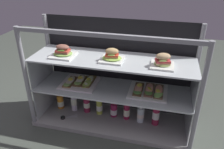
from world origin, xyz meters
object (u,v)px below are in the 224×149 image
at_px(plated_roll_sandwich_left_of_center, 63,52).
at_px(juice_bottle_near_post, 141,114).
at_px(juice_bottle_front_right_end, 114,110).
at_px(juice_bottle_tucked_behind, 156,115).
at_px(juice_bottle_front_middle, 60,102).
at_px(juice_bottle_front_left_end, 127,110).
at_px(open_sandwich_tray_right_of_center, 80,82).
at_px(plated_roll_sandwich_far_left, 112,56).
at_px(juice_bottle_back_right, 87,104).
at_px(juice_bottle_back_center, 99,105).
at_px(open_sandwich_tray_center, 149,91).
at_px(plated_roll_sandwich_near_left_corner, 163,62).
at_px(kitchen_scissors, 65,117).
at_px(juice_bottle_front_second, 74,101).

xyz_separation_m(plated_roll_sandwich_left_of_center, juice_bottle_near_post, (0.71, 0.07, -0.60)).
height_order(juice_bottle_front_right_end, juice_bottle_tucked_behind, juice_bottle_tucked_behind).
distance_m(juice_bottle_front_middle, juice_bottle_front_right_end, 0.58).
relative_size(plated_roll_sandwich_left_of_center, juice_bottle_front_left_end, 0.82).
bearing_deg(juice_bottle_near_post, open_sandwich_tray_right_of_center, -178.88).
height_order(plated_roll_sandwich_far_left, juice_bottle_front_left_end, plated_roll_sandwich_far_left).
bearing_deg(plated_roll_sandwich_left_of_center, juice_bottle_front_left_end, 8.03).
relative_size(open_sandwich_tray_right_of_center, juice_bottle_tucked_behind, 1.37).
xyz_separation_m(juice_bottle_front_middle, juice_bottle_tucked_behind, (1.00, -0.03, 0.03)).
xyz_separation_m(juice_bottle_back_right, juice_bottle_near_post, (0.56, -0.03, -0.01)).
bearing_deg(open_sandwich_tray_right_of_center, plated_roll_sandwich_far_left, -8.27).
relative_size(plated_roll_sandwich_far_left, juice_bottle_back_center, 0.77).
bearing_deg(juice_bottle_back_right, juice_bottle_back_center, -0.55).
relative_size(plated_roll_sandwich_left_of_center, juice_bottle_front_right_end, 1.03).
xyz_separation_m(plated_roll_sandwich_far_left, juice_bottle_back_right, (-0.29, 0.09, -0.59)).
xyz_separation_m(open_sandwich_tray_right_of_center, juice_bottle_back_center, (0.18, 0.04, -0.26)).
bearing_deg(juice_bottle_front_left_end, open_sandwich_tray_center, -7.36).
distance_m(open_sandwich_tray_center, juice_bottle_back_center, 0.55).
bearing_deg(juice_bottle_back_right, juice_bottle_front_right_end, -0.77).
xyz_separation_m(open_sandwich_tray_center, juice_bottle_tucked_behind, (0.09, 0.01, -0.26)).
distance_m(juice_bottle_front_right_end, juice_bottle_near_post, 0.27).
height_order(plated_roll_sandwich_left_of_center, juice_bottle_back_right, plated_roll_sandwich_left_of_center).
bearing_deg(juice_bottle_front_middle, open_sandwich_tray_center, -2.28).
height_order(open_sandwich_tray_right_of_center, juice_bottle_back_right, open_sandwich_tray_right_of_center).
height_order(plated_roll_sandwich_far_left, plated_roll_sandwich_near_left_corner, plated_roll_sandwich_near_left_corner).
xyz_separation_m(juice_bottle_back_center, juice_bottle_front_left_end, (0.28, -0.01, -0.01)).
distance_m(plated_roll_sandwich_left_of_center, open_sandwich_tray_right_of_center, 0.34).
height_order(open_sandwich_tray_right_of_center, juice_bottle_front_left_end, open_sandwich_tray_right_of_center).
height_order(juice_bottle_back_center, juice_bottle_near_post, juice_bottle_back_center).
distance_m(juice_bottle_front_left_end, kitchen_scissors, 0.62).
bearing_deg(juice_bottle_front_middle, juice_bottle_back_right, 0.69).
relative_size(plated_roll_sandwich_near_left_corner, juice_bottle_front_right_end, 0.93).
bearing_deg(plated_roll_sandwich_left_of_center, open_sandwich_tray_right_of_center, 26.91).
distance_m(plated_roll_sandwich_far_left, kitchen_scissors, 0.83).
bearing_deg(juice_bottle_front_right_end, kitchen_scissors, -161.78).
bearing_deg(juice_bottle_front_right_end, juice_bottle_front_middle, 179.97).
height_order(juice_bottle_front_second, juice_bottle_near_post, juice_bottle_front_second).
xyz_separation_m(open_sandwich_tray_center, juice_bottle_back_right, (-0.62, 0.04, -0.28)).
bearing_deg(plated_roll_sandwich_far_left, juice_bottle_front_second, 169.17).
distance_m(plated_roll_sandwich_near_left_corner, juice_bottle_front_right_end, 0.75).
bearing_deg(juice_bottle_back_center, plated_roll_sandwich_far_left, -29.03).
height_order(plated_roll_sandwich_left_of_center, plated_roll_sandwich_near_left_corner, plated_roll_sandwich_near_left_corner).
xyz_separation_m(open_sandwich_tray_right_of_center, juice_bottle_tucked_behind, (0.75, 0.01, -0.26)).
bearing_deg(open_sandwich_tray_center, plated_roll_sandwich_far_left, -171.89).
relative_size(open_sandwich_tray_center, juice_bottle_front_second, 1.43).
height_order(juice_bottle_front_middle, juice_bottle_front_right_end, same).
bearing_deg(juice_bottle_back_center, juice_bottle_front_middle, -179.70).
relative_size(plated_roll_sandwich_near_left_corner, juice_bottle_front_second, 0.78).
bearing_deg(juice_bottle_front_left_end, juice_bottle_front_second, 179.01).
height_order(plated_roll_sandwich_left_of_center, open_sandwich_tray_center, plated_roll_sandwich_left_of_center).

